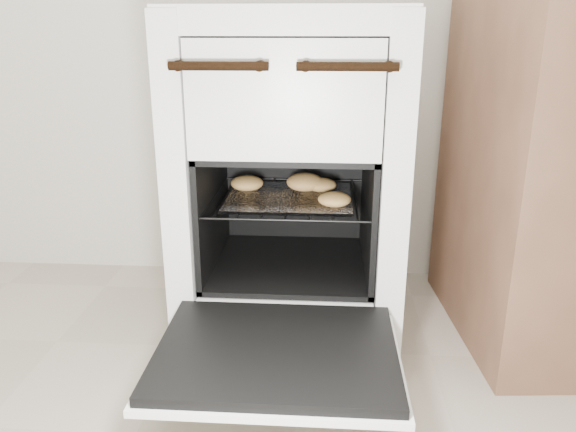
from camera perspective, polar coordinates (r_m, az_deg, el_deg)
name	(u,v)px	position (r m, az deg, el deg)	size (l,w,h in m)	color
stove	(291,184)	(1.50, 0.35, 3.28)	(0.55, 0.61, 0.85)	silver
oven_door	(277,354)	(1.16, -1.15, -13.86)	(0.50, 0.39, 0.03)	black
oven_rack	(290,197)	(1.45, 0.20, 1.91)	(0.40, 0.39, 0.01)	black
foil_sheet	(289,197)	(1.43, 0.15, 1.91)	(0.31, 0.28, 0.01)	white
baked_rolls	(300,185)	(1.45, 1.25, 3.13)	(0.33, 0.24, 0.05)	tan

